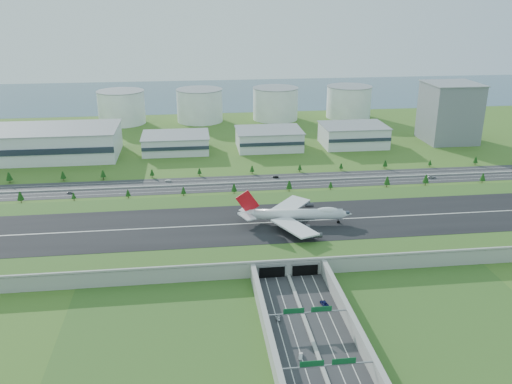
{
  "coord_description": "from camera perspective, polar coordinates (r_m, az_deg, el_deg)",
  "views": [
    {
      "loc": [
        -46.13,
        -289.19,
        135.28
      ],
      "look_at": [
        -6.07,
        35.0,
        14.7
      ],
      "focal_mm": 38.0,
      "sensor_mm": 36.0,
      "label": 1
    }
  ],
  "objects": [
    {
      "name": "ground",
      "position": [
        322.58,
        1.84,
        -4.54
      ],
      "size": [
        1200.0,
        1200.0,
        0.0
      ],
      "primitive_type": "plane",
      "color": "#2E5A1C",
      "rests_on": "ground"
    },
    {
      "name": "car_1",
      "position": [
        223.42,
        4.72,
        -16.83
      ],
      "size": [
        2.42,
        4.36,
        1.36
      ],
      "primitive_type": "imported",
      "rotation": [
        0.0,
        0.0,
        -0.25
      ],
      "color": "silver",
      "rests_on": "ground"
    },
    {
      "name": "car_4",
      "position": [
        409.36,
        -19.0,
        -0.06
      ],
      "size": [
        4.12,
        1.81,
        1.38
      ],
      "primitive_type": "imported",
      "rotation": [
        0.0,
        0.0,
        1.62
      ],
      "color": "slate",
      "rests_on": "ground"
    },
    {
      "name": "fuel_tank_a",
      "position": [
        615.11,
        -13.97,
        8.63
      ],
      "size": [
        50.0,
        50.0,
        35.0
      ],
      "primitive_type": "cylinder",
      "color": "silver",
      "rests_on": "ground"
    },
    {
      "name": "bay_water",
      "position": [
        782.35,
        -3.62,
        10.27
      ],
      "size": [
        1200.0,
        260.0,
        0.06
      ],
      "primitive_type": "cube",
      "color": "#355365",
      "rests_on": "ground"
    },
    {
      "name": "airfield_deck",
      "position": [
        320.8,
        1.85,
        -3.88
      ],
      "size": [
        520.0,
        100.0,
        9.2
      ],
      "color": "gray",
      "rests_on": "ground"
    },
    {
      "name": "underpass_road",
      "position": [
        235.64,
        5.65,
        -13.88
      ],
      "size": [
        38.8,
        120.4,
        8.0
      ],
      "color": "#28282B",
      "rests_on": "ground"
    },
    {
      "name": "north_expressway",
      "position": [
        409.89,
        -0.19,
        1.0
      ],
      "size": [
        560.0,
        36.0,
        0.12
      ],
      "primitive_type": "cube",
      "color": "#28282B",
      "rests_on": "ground"
    },
    {
      "name": "car_7",
      "position": [
        417.4,
        -9.29,
        1.2
      ],
      "size": [
        5.32,
        3.18,
        1.44
      ],
      "primitive_type": "imported",
      "rotation": [
        0.0,
        0.0,
        -1.82
      ],
      "color": "white",
      "rests_on": "ground"
    },
    {
      "name": "office_tower",
      "position": [
        553.75,
        19.7,
        7.86
      ],
      "size": [
        46.0,
        46.0,
        55.0
      ],
      "primitive_type": "cube",
      "color": "slate",
      "rests_on": "ground"
    },
    {
      "name": "fuel_tank_c",
      "position": [
        618.17,
        2.06,
        9.27
      ],
      "size": [
        50.0,
        50.0,
        35.0
      ],
      "primitive_type": "cylinder",
      "color": "silver",
      "rests_on": "ground"
    },
    {
      "name": "car_5",
      "position": [
        420.24,
        2.09,
        1.6
      ],
      "size": [
        4.92,
        3.19,
        1.53
      ],
      "primitive_type": "imported",
      "rotation": [
        0.0,
        0.0,
        -1.94
      ],
      "color": "black",
      "rests_on": "ground"
    },
    {
      "name": "sign_gantry_near",
      "position": [
        237.25,
        5.45,
        -12.59
      ],
      "size": [
        38.7,
        0.7,
        9.8
      ],
      "color": "gray",
      "rests_on": "ground"
    },
    {
      "name": "hangar_mid_b",
      "position": [
        500.75,
        1.36,
        5.59
      ],
      "size": [
        58.0,
        42.0,
        17.0
      ],
      "primitive_type": "cube",
      "color": "#BCBCC1",
      "rests_on": "ground"
    },
    {
      "name": "hangar_west",
      "position": [
        505.24,
        -21.08,
        4.83
      ],
      "size": [
        120.0,
        60.0,
        25.0
      ],
      "primitive_type": "cube",
      "color": "#BCBCC1",
      "rests_on": "ground"
    },
    {
      "name": "car_0",
      "position": [
        244.59,
        2.38,
        -13.09
      ],
      "size": [
        2.57,
        4.67,
        1.51
      ],
      "primitive_type": "imported",
      "rotation": [
        0.0,
        0.0,
        -0.19
      ],
      "color": "#B5B6BA",
      "rests_on": "ground"
    },
    {
      "name": "hangar_mid_c",
      "position": [
        517.96,
        10.2,
        5.89
      ],
      "size": [
        58.0,
        42.0,
        19.0
      ],
      "primitive_type": "cube",
      "color": "#BCBCC1",
      "rests_on": "ground"
    },
    {
      "name": "boeing_747",
      "position": [
        316.49,
        4.11,
        -2.33
      ],
      "size": [
        68.09,
        64.03,
        21.08
      ],
      "rotation": [
        0.0,
        0.0,
        -0.12
      ],
      "color": "silver",
      "rests_on": "airfield_deck"
    },
    {
      "name": "car_6",
      "position": [
        441.52,
        18.0,
        1.53
      ],
      "size": [
        6.29,
        3.3,
        1.69
      ],
      "primitive_type": "imported",
      "rotation": [
        0.0,
        0.0,
        1.49
      ],
      "color": "silver",
      "rests_on": "ground"
    },
    {
      "name": "fuel_tank_d",
      "position": [
        636.95,
        9.73,
        9.32
      ],
      "size": [
        50.0,
        50.0,
        35.0
      ],
      "primitive_type": "cylinder",
      "color": "silver",
      "rests_on": "ground"
    },
    {
      "name": "hangar_mid_a",
      "position": [
        496.13,
        -8.44,
        5.12
      ],
      "size": [
        58.0,
        42.0,
        15.0
      ],
      "primitive_type": "cube",
      "color": "#BCBCC1",
      "rests_on": "ground"
    },
    {
      "name": "tree_row",
      "position": [
        409.19,
        2.97,
        1.63
      ],
      "size": [
        503.4,
        48.75,
        8.5
      ],
      "color": "#3D2819",
      "rests_on": "ground"
    },
    {
      "name": "fuel_tank_b",
      "position": [
        610.76,
        -5.94,
        9.04
      ],
      "size": [
        50.0,
        50.0,
        35.0
      ],
      "primitive_type": "cylinder",
      "color": "silver",
      "rests_on": "ground"
    },
    {
      "name": "sign_gantry_far",
      "position": [
        209.58,
        7.56,
        -17.7
      ],
      "size": [
        38.7,
        0.7,
        9.8
      ],
      "color": "gray",
      "rests_on": "ground"
    },
    {
      "name": "car_2",
      "position": [
        256.3,
        7.18,
        -11.54
      ],
      "size": [
        3.58,
        6.03,
        1.57
      ],
      "primitive_type": "imported",
      "rotation": [
        0.0,
        0.0,
        3.32
      ],
      "color": "#0D1144",
      "rests_on": "ground"
    }
  ]
}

